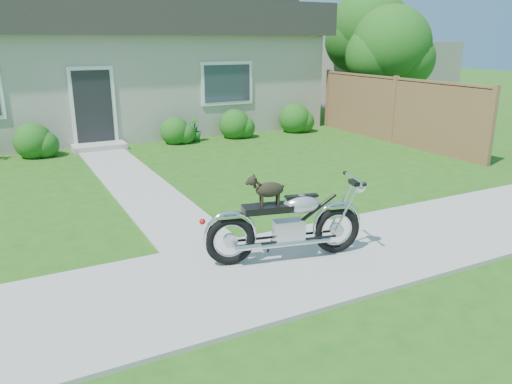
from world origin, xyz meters
The scene contains 10 objects.
ground centered at (0.00, 0.00, 0.00)m, with size 80.00×80.00×0.00m, color #235114.
sidewalk centered at (0.00, 0.00, 0.02)m, with size 24.00×2.20×0.04m, color #9E9B93.
walkway centered at (-1.50, 5.00, 0.01)m, with size 1.20×8.00×0.03m, color #9E9B93.
house centered at (0.00, 11.99, 2.16)m, with size 12.60×7.03×4.50m.
fence centered at (6.30, 5.75, 0.94)m, with size 0.12×6.62×1.90m.
tree_near centered at (8.06, 7.82, 2.55)m, with size 2.65×2.60×3.99m.
tree_far centered at (9.49, 10.70, 3.07)m, with size 3.12×3.12×4.78m.
shrub_row centered at (0.26, 8.50, 0.40)m, with size 10.44×1.00×1.00m.
potted_plant_right centered at (1.24, 8.55, 0.35)m, with size 0.39×0.39×0.69m, color #1E681C.
motorcycle_with_dog centered at (-0.62, 0.15, 0.56)m, with size 2.20×0.79×1.18m.
Camera 1 is at (-3.88, -5.18, 2.89)m, focal length 35.00 mm.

